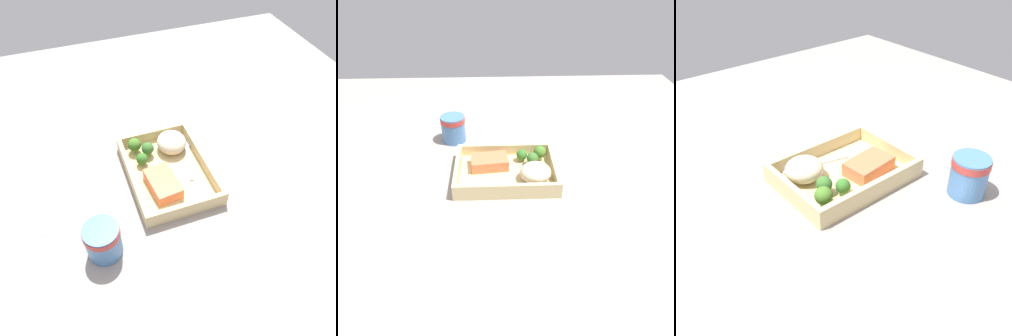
# 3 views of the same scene
# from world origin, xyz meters

# --- Properties ---
(ground_plane) EXTENTS (1.60, 1.60, 0.02)m
(ground_plane) POSITION_xyz_m (0.00, 0.00, -0.01)
(ground_plane) COLOR gray
(takeout_tray) EXTENTS (0.28, 0.21, 0.01)m
(takeout_tray) POSITION_xyz_m (0.00, 0.00, 0.01)
(takeout_tray) COLOR #CDB881
(takeout_tray) RESTS_ON ground_plane
(tray_rim) EXTENTS (0.28, 0.21, 0.03)m
(tray_rim) POSITION_xyz_m (0.00, 0.00, 0.03)
(tray_rim) COLOR #CDB881
(tray_rim) RESTS_ON takeout_tray
(salmon_fillet) EXTENTS (0.11, 0.08, 0.03)m
(salmon_fillet) POSITION_xyz_m (-0.05, 0.03, 0.03)
(salmon_fillet) COLOR #E06F45
(salmon_fillet) RESTS_ON takeout_tray
(mashed_potatoes) EXTENTS (0.08, 0.08, 0.05)m
(mashed_potatoes) POSITION_xyz_m (0.08, -0.04, 0.04)
(mashed_potatoes) COLOR beige
(mashed_potatoes) RESTS_ON takeout_tray
(broccoli_floret_1) EXTENTS (0.03, 0.03, 0.04)m
(broccoli_floret_1) POSITION_xyz_m (0.05, 0.06, 0.03)
(broccoli_floret_1) COLOR #74A055
(broccoli_floret_1) RESTS_ON takeout_tray
(broccoli_floret_2) EXTENTS (0.03, 0.03, 0.04)m
(broccoli_floret_2) POSITION_xyz_m (0.08, 0.03, 0.04)
(broccoli_floret_2) COLOR #87AB5C
(broccoli_floret_2) RESTS_ON takeout_tray
(broccoli_floret_3) EXTENTS (0.04, 0.04, 0.05)m
(broccoli_floret_3) POSITION_xyz_m (0.10, 0.06, 0.04)
(broccoli_floret_3) COLOR #8CA867
(broccoli_floret_3) RESTS_ON takeout_tray
(fork) EXTENTS (0.16, 0.06, 0.00)m
(fork) POSITION_xyz_m (0.04, -0.07, 0.01)
(fork) COLOR silver
(fork) RESTS_ON takeout_tray
(paper_cup) EXTENTS (0.08, 0.08, 0.09)m
(paper_cup) POSITION_xyz_m (-0.16, 0.20, 0.05)
(paper_cup) COLOR teal
(paper_cup) RESTS_ON ground_plane
(receipt_slip) EXTENTS (0.13, 0.17, 0.00)m
(receipt_slip) POSITION_xyz_m (-0.05, 0.27, 0.00)
(receipt_slip) COLOR white
(receipt_slip) RESTS_ON ground_plane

